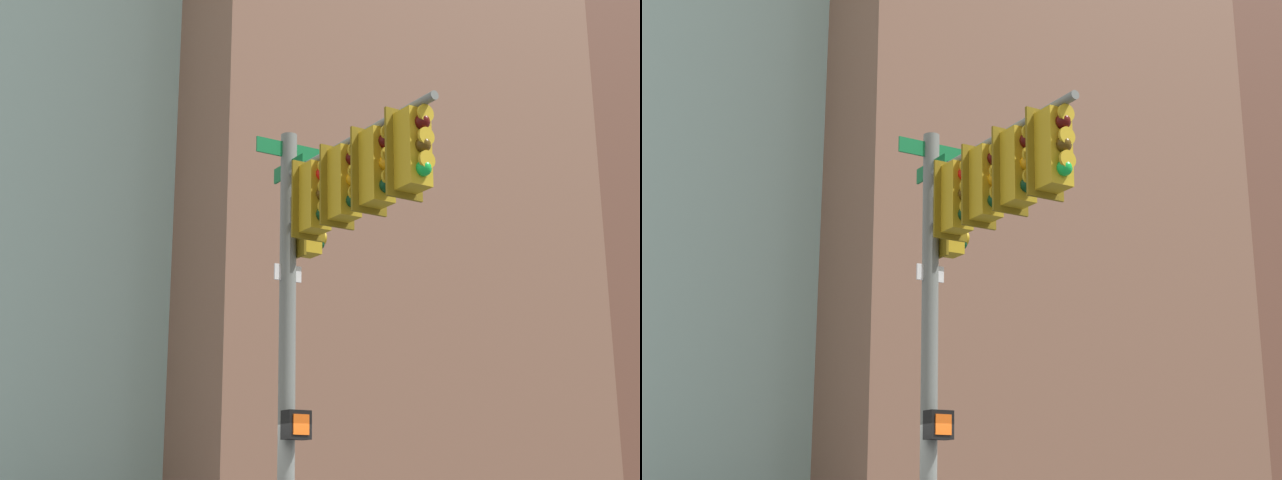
# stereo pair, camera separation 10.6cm
# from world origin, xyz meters

# --- Properties ---
(signal_pole_assembly) EXTENTS (3.91, 1.36, 6.88)m
(signal_pole_assembly) POSITION_xyz_m (-1.01, -0.34, 4.92)
(signal_pole_assembly) COLOR slate
(signal_pole_assembly) RESTS_ON ground_plane
(building_brick_nearside) EXTENTS (25.36, 20.89, 51.90)m
(building_brick_nearside) POSITION_xyz_m (34.30, -23.69, 25.95)
(building_brick_nearside) COLOR brown
(building_brick_nearside) RESTS_ON ground_plane
(building_brick_midblock) EXTENTS (22.01, 18.04, 47.62)m
(building_brick_midblock) POSITION_xyz_m (32.56, -14.05, 23.81)
(building_brick_midblock) COLOR #845B47
(building_brick_midblock) RESTS_ON ground_plane
(building_brick_farside) EXTENTS (18.34, 15.85, 43.90)m
(building_brick_farside) POSITION_xyz_m (52.33, -1.31, 21.95)
(building_brick_farside) COLOR brown
(building_brick_farside) RESTS_ON ground_plane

